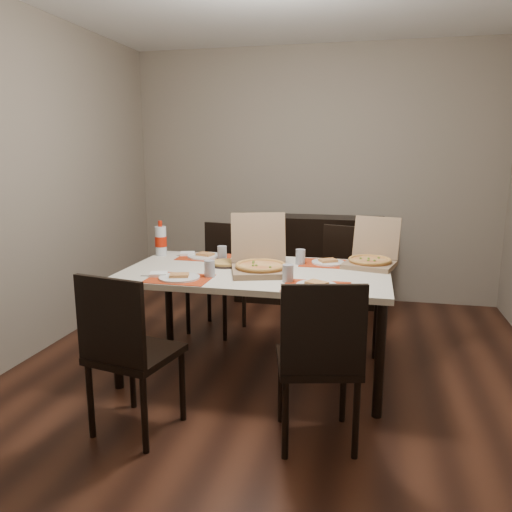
{
  "coord_description": "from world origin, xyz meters",
  "views": [
    {
      "loc": [
        0.59,
        -3.27,
        1.55
      ],
      "look_at": [
        -0.15,
        -0.02,
        0.85
      ],
      "focal_mm": 35.0,
      "sensor_mm": 36.0,
      "label": 1
    }
  ],
  "objects_px": {
    "sideboard": "(309,260)",
    "chair_far_right": "(341,277)",
    "chair_near_left": "(127,348)",
    "chair_near_right": "(319,357)",
    "dining_table": "(256,280)",
    "soda_bottle": "(161,241)",
    "chair_far_left": "(220,272)",
    "pizza_box_center": "(260,264)",
    "dip_bowl": "(276,262)"
  },
  "relations": [
    {
      "from": "sideboard",
      "to": "chair_far_right",
      "type": "height_order",
      "value": "chair_far_right"
    },
    {
      "from": "chair_near_left",
      "to": "chair_near_right",
      "type": "distance_m",
      "value": 1.03
    },
    {
      "from": "dining_table",
      "to": "chair_near_left",
      "type": "height_order",
      "value": "chair_near_left"
    },
    {
      "from": "sideboard",
      "to": "soda_bottle",
      "type": "relative_size",
      "value": 5.5
    },
    {
      "from": "sideboard",
      "to": "chair_far_right",
      "type": "xyz_separation_m",
      "value": [
        0.38,
        -0.91,
        0.06
      ]
    },
    {
      "from": "chair_near_left",
      "to": "chair_far_left",
      "type": "xyz_separation_m",
      "value": [
        -0.01,
        1.77,
        0.0
      ]
    },
    {
      "from": "dining_table",
      "to": "pizza_box_center",
      "type": "bearing_deg",
      "value": -49.86
    },
    {
      "from": "sideboard",
      "to": "chair_near_left",
      "type": "height_order",
      "value": "chair_near_left"
    },
    {
      "from": "chair_near_left",
      "to": "chair_far_left",
      "type": "distance_m",
      "value": 1.77
    },
    {
      "from": "chair_far_left",
      "to": "dip_bowl",
      "type": "distance_m",
      "value": 0.9
    },
    {
      "from": "dining_table",
      "to": "chair_far_left",
      "type": "distance_m",
      "value": 0.98
    },
    {
      "from": "sideboard",
      "to": "pizza_box_center",
      "type": "distance_m",
      "value": 1.89
    },
    {
      "from": "soda_bottle",
      "to": "pizza_box_center",
      "type": "bearing_deg",
      "value": -23.08
    },
    {
      "from": "sideboard",
      "to": "soda_bottle",
      "type": "xyz_separation_m",
      "value": [
        -0.99,
        -1.47,
        0.42
      ]
    },
    {
      "from": "sideboard",
      "to": "chair_near_right",
      "type": "relative_size",
      "value": 1.61
    },
    {
      "from": "dip_bowl",
      "to": "chair_near_right",
      "type": "bearing_deg",
      "value": -67.72
    },
    {
      "from": "chair_near_right",
      "to": "dip_bowl",
      "type": "bearing_deg",
      "value": 112.28
    },
    {
      "from": "chair_near_left",
      "to": "chair_near_right",
      "type": "relative_size",
      "value": 1.0
    },
    {
      "from": "sideboard",
      "to": "chair_near_right",
      "type": "bearing_deg",
      "value": -81.85
    },
    {
      "from": "chair_far_left",
      "to": "chair_near_left",
      "type": "bearing_deg",
      "value": -89.65
    },
    {
      "from": "dining_table",
      "to": "chair_far_right",
      "type": "bearing_deg",
      "value": 59.27
    },
    {
      "from": "chair_near_right",
      "to": "pizza_box_center",
      "type": "distance_m",
      "value": 0.96
    },
    {
      "from": "pizza_box_center",
      "to": "chair_far_left",
      "type": "bearing_deg",
      "value": 122.36
    },
    {
      "from": "sideboard",
      "to": "chair_near_right",
      "type": "height_order",
      "value": "chair_near_right"
    },
    {
      "from": "sideboard",
      "to": "dip_bowl",
      "type": "xyz_separation_m",
      "value": [
        -0.05,
        -1.59,
        0.32
      ]
    },
    {
      "from": "chair_far_right",
      "to": "pizza_box_center",
      "type": "relative_size",
      "value": 1.8
    },
    {
      "from": "sideboard",
      "to": "pizza_box_center",
      "type": "xyz_separation_m",
      "value": [
        -0.11,
        -1.85,
        0.36
      ]
    },
    {
      "from": "chair_near_right",
      "to": "pizza_box_center",
      "type": "relative_size",
      "value": 1.8
    },
    {
      "from": "dining_table",
      "to": "soda_bottle",
      "type": "xyz_separation_m",
      "value": [
        -0.84,
        0.33,
        0.18
      ]
    },
    {
      "from": "chair_near_left",
      "to": "chair_far_left",
      "type": "relative_size",
      "value": 1.0
    },
    {
      "from": "chair_far_left",
      "to": "pizza_box_center",
      "type": "bearing_deg",
      "value": -57.64
    },
    {
      "from": "sideboard",
      "to": "dining_table",
      "type": "bearing_deg",
      "value": -94.71
    },
    {
      "from": "dining_table",
      "to": "pizza_box_center",
      "type": "distance_m",
      "value": 0.14
    },
    {
      "from": "sideboard",
      "to": "chair_far_right",
      "type": "distance_m",
      "value": 0.99
    },
    {
      "from": "chair_near_left",
      "to": "sideboard",
      "type": "bearing_deg",
      "value": 76.69
    },
    {
      "from": "dining_table",
      "to": "soda_bottle",
      "type": "distance_m",
      "value": 0.92
    },
    {
      "from": "soda_bottle",
      "to": "chair_near_left",
      "type": "bearing_deg",
      "value": -75.05
    },
    {
      "from": "dip_bowl",
      "to": "chair_near_left",
      "type": "bearing_deg",
      "value": -117.47
    },
    {
      "from": "sideboard",
      "to": "pizza_box_center",
      "type": "height_order",
      "value": "pizza_box_center"
    },
    {
      "from": "dining_table",
      "to": "dip_bowl",
      "type": "height_order",
      "value": "dip_bowl"
    },
    {
      "from": "chair_far_right",
      "to": "chair_far_left",
      "type": "bearing_deg",
      "value": -176.1
    },
    {
      "from": "chair_near_left",
      "to": "dip_bowl",
      "type": "height_order",
      "value": "chair_near_left"
    },
    {
      "from": "chair_near_left",
      "to": "dip_bowl",
      "type": "bearing_deg",
      "value": 62.53
    },
    {
      "from": "chair_near_left",
      "to": "chair_far_right",
      "type": "xyz_separation_m",
      "value": [
        1.03,
        1.84,
        0.0
      ]
    },
    {
      "from": "dip_bowl",
      "to": "chair_far_left",
      "type": "bearing_deg",
      "value": 135.0
    },
    {
      "from": "chair_near_right",
      "to": "chair_far_left",
      "type": "distance_m",
      "value": 1.95
    },
    {
      "from": "sideboard",
      "to": "soda_bottle",
      "type": "distance_m",
      "value": 1.82
    },
    {
      "from": "soda_bottle",
      "to": "sideboard",
      "type": "bearing_deg",
      "value": 56.17
    },
    {
      "from": "sideboard",
      "to": "pizza_box_center",
      "type": "bearing_deg",
      "value": -93.33
    },
    {
      "from": "sideboard",
      "to": "dining_table",
      "type": "xyz_separation_m",
      "value": [
        -0.15,
        -1.8,
        0.23
      ]
    }
  ]
}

